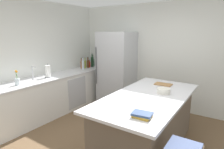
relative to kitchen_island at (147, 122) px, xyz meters
name	(u,v)px	position (x,y,z in m)	size (l,w,h in m)	color
wall_rear	(167,57)	(-0.35, 1.90, 0.84)	(6.00, 0.10, 2.60)	silver
wall_left	(23,60)	(-2.80, -0.35, 0.84)	(0.10, 6.00, 2.60)	silver
counter_run_left	(56,94)	(-2.42, 0.16, -0.01)	(0.68, 3.20, 0.90)	silver
kitchen_island	(147,122)	(0.00, 0.00, 0.00)	(1.09, 2.22, 0.91)	brown
refrigerator	(117,69)	(-1.53, 1.48, 0.49)	(0.84, 0.77, 1.90)	#B7BABF
sink_faucet	(33,73)	(-2.47, -0.36, 0.60)	(0.15, 0.05, 0.30)	silver
flower_vase	(17,81)	(-2.35, -0.79, 0.53)	(0.09, 0.09, 0.30)	silver
paper_towel_roll	(48,71)	(-2.40, -0.03, 0.57)	(0.14, 0.14, 0.31)	gray
gin_bottle	(93,62)	(-2.47, 1.65, 0.56)	(0.07, 0.07, 0.32)	#8CB79E
wine_bottle	(92,62)	(-2.42, 1.54, 0.59)	(0.08, 0.08, 0.38)	#19381E
hot_sauce_bottle	(89,64)	(-2.45, 1.45, 0.52)	(0.05, 0.05, 0.21)	red
syrup_bottle	(88,64)	(-2.43, 1.37, 0.56)	(0.07, 0.07, 0.30)	#5B3319
olive_oil_bottle	(85,64)	(-2.45, 1.28, 0.56)	(0.06, 0.06, 0.30)	olive
vinegar_bottle	(82,65)	(-2.50, 1.18, 0.55)	(0.06, 0.06, 0.29)	#994C23
soda_bottle	(83,65)	(-2.37, 1.08, 0.57)	(0.06, 0.06, 0.34)	silver
cookbook_stack	(142,115)	(0.25, -0.78, 0.48)	(0.25, 0.20, 0.06)	gold
mixing_bowl	(164,91)	(0.16, 0.25, 0.49)	(0.22, 0.22, 0.08)	silver
cutting_board	(163,84)	(-0.02, 0.75, 0.46)	(0.32, 0.21, 0.02)	#9E7042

